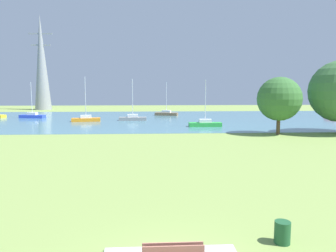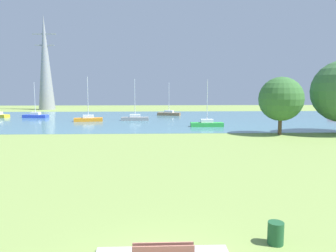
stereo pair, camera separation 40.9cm
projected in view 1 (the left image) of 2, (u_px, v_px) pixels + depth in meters
The scene contains 10 objects.
ground_plane at pixel (157, 145), 30.98m from camera, with size 160.00×160.00×0.00m, color #7F994C.
litter_bin at pixel (282, 232), 11.09m from camera, with size 0.56×0.56×0.80m, color #1E512D.
water_surface at pixel (154, 119), 58.75m from camera, with size 140.00×40.00×0.02m, color teal.
sailboat_orange at pixel (86, 119), 53.71m from camera, with size 4.97×2.23×7.65m.
sailboat_green at pixel (205, 124), 46.32m from camera, with size 4.84×1.64×6.88m.
sailboat_brown at pixel (166, 113), 66.29m from camera, with size 5.03×2.85×6.99m.
sailboat_blue at pixel (32, 116), 60.36m from camera, with size 4.99×2.33×6.89m.
sailboat_gray at pixel (133, 118), 55.40m from camera, with size 4.80×1.51×7.32m.
tree_west_far at pixel (279, 99), 37.78m from camera, with size 5.30×5.30×6.99m.
electricity_pylon at pixel (42, 63), 84.94m from camera, with size 6.40×4.40×25.58m.
Camera 1 is at (-0.62, -8.57, 5.43)m, focal length 33.46 mm.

